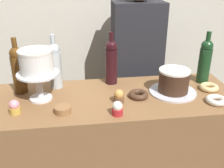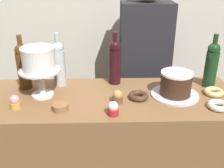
% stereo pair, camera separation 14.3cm
% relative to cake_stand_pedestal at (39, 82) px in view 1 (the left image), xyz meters
% --- Properties ---
extents(back_wall, '(6.00, 0.05, 2.60)m').
position_rel_cake_stand_pedestal_xyz_m(back_wall, '(0.40, 0.82, 0.25)').
color(back_wall, beige).
rests_on(back_wall, ground_plane).
extents(display_counter, '(1.45, 0.53, 0.94)m').
position_rel_cake_stand_pedestal_xyz_m(display_counter, '(0.40, -0.03, -0.58)').
color(display_counter, brown).
rests_on(display_counter, ground_plane).
extents(cake_stand_pedestal, '(0.23, 0.23, 0.16)m').
position_rel_cake_stand_pedestal_xyz_m(cake_stand_pedestal, '(0.00, 0.00, 0.00)').
color(cake_stand_pedestal, silver).
rests_on(cake_stand_pedestal, display_counter).
extents(white_layer_cake, '(0.18, 0.18, 0.13)m').
position_rel_cake_stand_pedestal_xyz_m(white_layer_cake, '(0.00, -0.00, 0.11)').
color(white_layer_cake, white).
rests_on(white_layer_cake, cake_stand_pedestal).
extents(silver_serving_platter, '(0.27, 0.27, 0.01)m').
position_rel_cake_stand_pedestal_xyz_m(silver_serving_platter, '(0.76, -0.02, -0.10)').
color(silver_serving_platter, silver).
rests_on(silver_serving_platter, display_counter).
extents(chocolate_round_cake, '(0.18, 0.18, 0.13)m').
position_rel_cake_stand_pedestal_xyz_m(chocolate_round_cake, '(0.76, -0.02, -0.03)').
color(chocolate_round_cake, '#3D2619').
rests_on(chocolate_round_cake, silver_serving_platter).
extents(wine_bottle_green, '(0.08, 0.08, 0.33)m').
position_rel_cake_stand_pedestal_xyz_m(wine_bottle_green, '(0.99, 0.10, 0.04)').
color(wine_bottle_green, '#193D1E').
rests_on(wine_bottle_green, display_counter).
extents(wine_bottle_dark_red, '(0.08, 0.08, 0.33)m').
position_rel_cake_stand_pedestal_xyz_m(wine_bottle_dark_red, '(0.42, 0.17, 0.04)').
color(wine_bottle_dark_red, black).
rests_on(wine_bottle_dark_red, display_counter).
extents(wine_bottle_amber, '(0.08, 0.08, 0.33)m').
position_rel_cake_stand_pedestal_xyz_m(wine_bottle_amber, '(-0.12, 0.11, 0.04)').
color(wine_bottle_amber, '#5B3814').
rests_on(wine_bottle_amber, display_counter).
extents(wine_bottle_clear, '(0.08, 0.08, 0.33)m').
position_rel_cake_stand_pedestal_xyz_m(wine_bottle_clear, '(0.08, 0.15, 0.04)').
color(wine_bottle_clear, '#B2BCC1').
rests_on(wine_bottle_clear, display_counter).
extents(cupcake_vanilla, '(0.06, 0.06, 0.07)m').
position_rel_cake_stand_pedestal_xyz_m(cupcake_vanilla, '(0.40, -0.22, -0.07)').
color(cupcake_vanilla, red).
rests_on(cupcake_vanilla, display_counter).
extents(cupcake_strawberry, '(0.06, 0.06, 0.07)m').
position_rel_cake_stand_pedestal_xyz_m(cupcake_strawberry, '(-0.11, -0.14, -0.07)').
color(cupcake_strawberry, gold).
rests_on(cupcake_strawberry, display_counter).
extents(cupcake_caramel, '(0.06, 0.06, 0.07)m').
position_rel_cake_stand_pedestal_xyz_m(cupcake_caramel, '(0.42, -0.09, -0.07)').
color(cupcake_caramel, brown).
rests_on(cupcake_caramel, display_counter).
extents(donut_glazed, '(0.11, 0.11, 0.03)m').
position_rel_cake_stand_pedestal_xyz_m(donut_glazed, '(0.98, -0.01, -0.09)').
color(donut_glazed, '#E0C17F').
rests_on(donut_glazed, display_counter).
extents(donut_sugar, '(0.11, 0.11, 0.03)m').
position_rel_cake_stand_pedestal_xyz_m(donut_sugar, '(0.95, -0.17, -0.09)').
color(donut_sugar, silver).
rests_on(donut_sugar, display_counter).
extents(donut_chocolate, '(0.11, 0.11, 0.03)m').
position_rel_cake_stand_pedestal_xyz_m(donut_chocolate, '(0.54, -0.05, -0.09)').
color(donut_chocolate, '#472D1E').
rests_on(donut_chocolate, display_counter).
extents(cookie_stack, '(0.08, 0.08, 0.03)m').
position_rel_cake_stand_pedestal_xyz_m(cookie_stack, '(0.13, -0.16, -0.09)').
color(cookie_stack, olive).
rests_on(cookie_stack, display_counter).
extents(barista_figure, '(0.36, 0.22, 1.60)m').
position_rel_cake_stand_pedestal_xyz_m(barista_figure, '(0.65, 0.48, -0.21)').
color(barista_figure, black).
rests_on(barista_figure, ground_plane).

